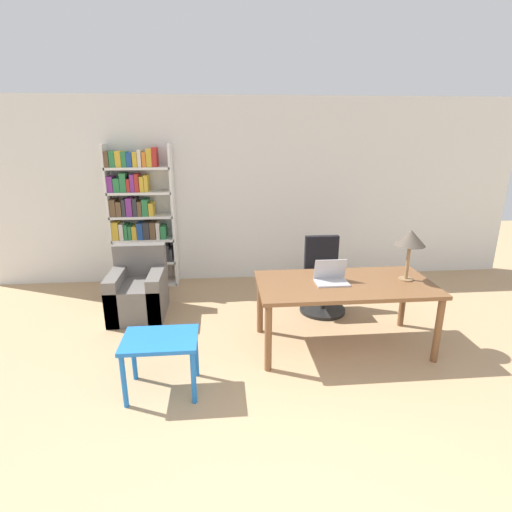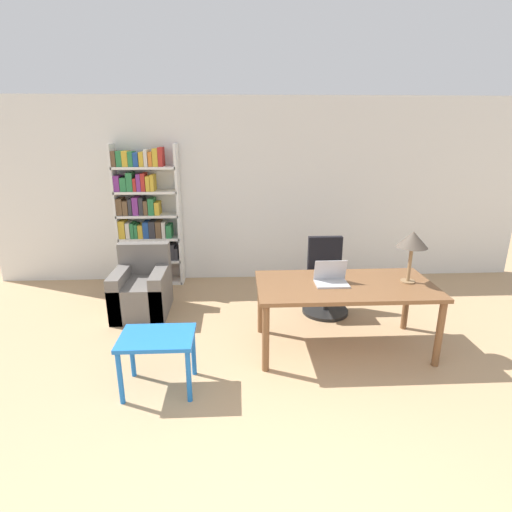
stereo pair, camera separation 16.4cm
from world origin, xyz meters
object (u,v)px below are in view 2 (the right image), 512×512
desk (345,291)px  office_chair (326,281)px  bookshelf (145,221)px  side_table_blue (157,345)px  laptop (331,279)px  table_lamp (413,241)px  armchair (142,291)px

desk → office_chair: bearing=89.1°
desk → bookshelf: bookshelf is taller
desk → bookshelf: (-2.44, 2.04, 0.32)m
side_table_blue → bookshelf: (-0.63, 2.66, 0.53)m
office_chair → side_table_blue: 2.39m
office_chair → desk: bearing=-90.9°
desk → side_table_blue: size_ratio=2.82×
laptop → office_chair: laptop is taller
table_lamp → side_table_blue: 2.65m
side_table_blue → office_chair: bearing=40.2°
table_lamp → side_table_blue: size_ratio=0.84×
table_lamp → armchair: table_lamp is taller
office_chair → side_table_blue: (-1.83, -1.54, 0.03)m
laptop → table_lamp: (0.80, 0.00, 0.39)m
table_lamp → bookshelf: size_ratio=0.26×
desk → armchair: size_ratio=2.15×
table_lamp → armchair: (-2.97, 0.98, -0.88)m
office_chair → bookshelf: size_ratio=0.46×
laptop → side_table_blue: size_ratio=0.52×
office_chair → bookshelf: (-2.45, 1.12, 0.56)m
desk → laptop: laptop is taller
table_lamp → bookshelf: 3.70m
desk → armchair: (-2.31, 1.00, -0.36)m
laptop → side_table_blue: (-1.66, -0.64, -0.34)m
side_table_blue → table_lamp: bearing=14.6°
laptop → office_chair: (0.16, 0.90, -0.38)m
desk → side_table_blue: 1.93m
laptop → side_table_blue: laptop is taller
desk → bookshelf: 3.20m
desk → table_lamp: table_lamp is taller
side_table_blue → bookshelf: size_ratio=0.31×
desk → office_chair: size_ratio=1.90×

